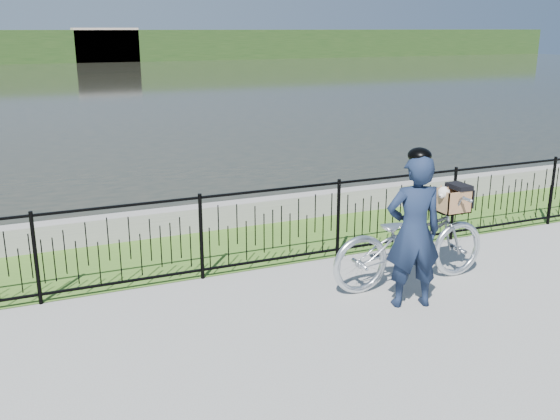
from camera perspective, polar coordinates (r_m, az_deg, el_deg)
name	(u,v)px	position (r m, az deg, el deg)	size (l,w,h in m)	color
ground	(326,314)	(7.28, 4.26, -9.50)	(120.00, 120.00, 0.00)	gray
grass_strip	(248,245)	(9.48, -2.98, -3.19)	(60.00, 2.00, 0.01)	#426A21
water	(66,85)	(39.04, -18.97, 10.79)	(120.00, 120.00, 0.00)	#27281F
quay_wall	(226,215)	(10.32, -4.92, -0.45)	(60.00, 0.30, 0.40)	gray
fence	(273,228)	(8.41, -0.66, -1.61)	(14.00, 0.06, 1.15)	black
far_treeline	(39,46)	(65.89, -21.17, 13.79)	(120.00, 6.00, 3.00)	#274219
far_building_right	(105,45)	(64.95, -15.67, 14.34)	(6.00, 3.00, 3.20)	#B6A592
bicycle_rig	(411,240)	(8.06, 11.90, -2.70)	(2.20, 0.77, 1.27)	silver
cyclist	(414,230)	(7.32, 12.12, -1.82)	(0.75, 0.59, 1.89)	#141F37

